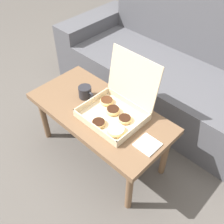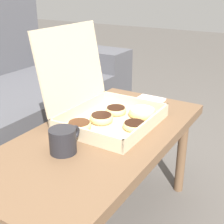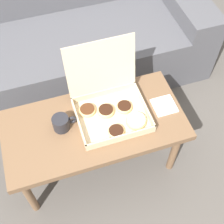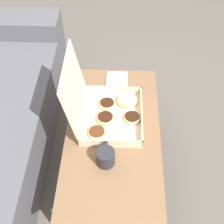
% 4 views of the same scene
% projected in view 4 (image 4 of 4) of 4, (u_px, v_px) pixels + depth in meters
% --- Properties ---
extents(ground_plane, '(12.00, 12.00, 0.00)m').
position_uv_depth(ground_plane, '(102.00, 177.00, 1.94)').
color(ground_plane, '#514C47').
extents(coffee_table, '(0.99, 0.49, 0.45)m').
position_uv_depth(coffee_table, '(113.00, 140.00, 1.64)').
color(coffee_table, brown).
rests_on(coffee_table, ground_plane).
extents(pastry_box, '(0.38, 0.38, 0.37)m').
position_uv_depth(pastry_box, '(105.00, 109.00, 1.63)').
color(pastry_box, beige).
rests_on(pastry_box, coffee_table).
extents(coffee_mug, '(0.13, 0.09, 0.08)m').
position_uv_depth(coffee_mug, '(106.00, 157.00, 1.46)').
color(coffee_mug, '#232328').
rests_on(coffee_mug, coffee_table).
extents(napkin_stack, '(0.13, 0.13, 0.01)m').
position_uv_depth(napkin_stack, '(117.00, 79.00, 1.87)').
color(napkin_stack, white).
rests_on(napkin_stack, coffee_table).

